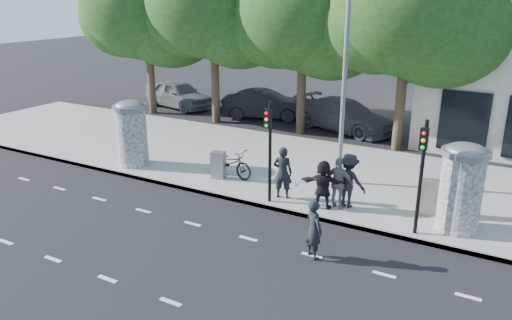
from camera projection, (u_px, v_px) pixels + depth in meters
The scene contains 24 objects.
ground at pixel (222, 260), 13.38m from camera, with size 120.00×120.00×0.00m, color black.
sidewalk at pixel (326, 174), 19.56m from camera, with size 40.00×8.00×0.15m, color gray.
curb at pixel (281, 210), 16.29m from camera, with size 40.00×0.10×0.16m, color slate.
lane_dash_near at pixel (171, 302), 11.56m from camera, with size 32.00×0.12×0.01m, color silver.
lane_dash_far at pixel (248, 239), 14.54m from camera, with size 32.00×0.12×0.01m, color silver.
ad_column_left at pixel (132, 131), 19.95m from camera, with size 1.36×1.36×2.65m.
ad_column_right at pixel (461, 186), 14.36m from camera, with size 1.36×1.36×2.65m.
traffic_pole_near at pixel (269, 142), 16.08m from camera, with size 0.22×0.31×3.40m.
traffic_pole_far at pixel (422, 166), 13.86m from camera, with size 0.22×0.31×3.40m.
street_lamp at pixel (345, 55), 16.96m from camera, with size 0.25×0.93×8.00m.
tree_far_left at pixel (146, 4), 27.77m from camera, with size 7.20×7.20×9.26m.
tree_near_left at pixel (304, 9), 23.57m from camera, with size 6.80×6.80×8.97m.
tree_center at pixel (409, 5), 20.84m from camera, with size 7.00×7.00×9.30m.
ped_b at pixel (283, 173), 16.81m from camera, with size 0.66×0.43×1.81m, color black.
ped_d at pixel (348, 181), 16.09m from camera, with size 1.16×0.67×1.80m, color black.
ped_e at pixel (339, 183), 16.01m from camera, with size 1.00×0.57×1.71m, color slate.
ped_f at pixel (323, 184), 16.02m from camera, with size 1.50×0.54×1.62m, color black.
man_road at pixel (314, 229), 13.27m from camera, with size 0.61×0.40×1.66m, color black.
bicycle at pixel (230, 163), 18.90m from camera, with size 2.08×0.73×1.09m, color black.
cabinet_left at pixel (218, 165), 18.72m from camera, with size 0.50×0.36×1.04m, color slate.
cabinet_right at pixel (429, 197), 15.66m from camera, with size 0.54×0.39×1.13m, color gray.
car_left at pixel (179, 94), 30.91m from camera, with size 4.91×1.97×1.67m, color #5A5C62.
car_mid at pixel (265, 104), 28.21m from camera, with size 4.89×1.71×1.61m, color black.
car_right at pixel (344, 115), 25.77m from camera, with size 5.55×2.26×1.61m, color #505157.
Camera 1 is at (6.57, -9.87, 6.82)m, focal length 35.00 mm.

